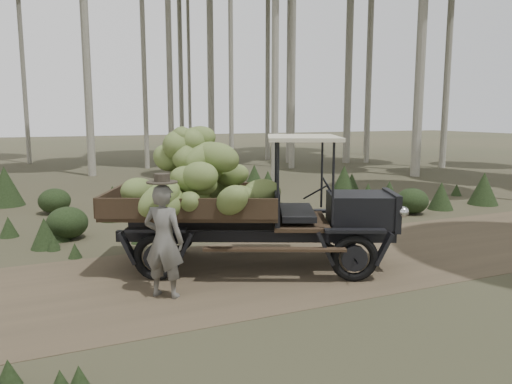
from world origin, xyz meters
TOP-DOWN VIEW (x-y plane):
  - ground at (0.00, 0.00)m, footprint 120.00×120.00m
  - dirt_track at (0.00, 0.00)m, footprint 70.00×4.00m
  - banana_truck at (-1.24, 0.39)m, footprint 5.43×3.72m
  - farmer at (-2.55, -0.63)m, footprint 0.76×0.74m
  - undergrowth at (0.97, 2.07)m, footprint 23.27×18.35m

SIDE VIEW (x-z plane):
  - ground at x=0.00m, z-range 0.00..0.00m
  - dirt_track at x=0.00m, z-range 0.00..0.01m
  - undergrowth at x=0.97m, z-range -0.17..1.11m
  - farmer at x=-2.55m, z-range -0.05..1.87m
  - banana_truck at x=-1.24m, z-range 0.23..2.89m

